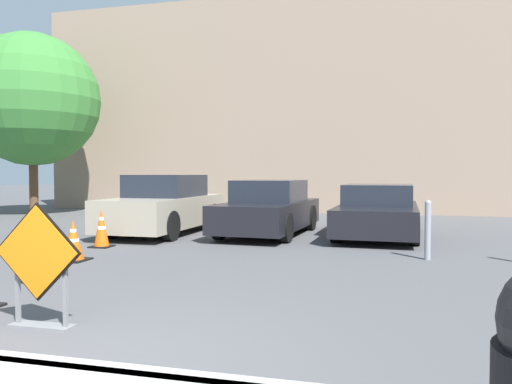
{
  "coord_description": "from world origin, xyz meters",
  "views": [
    {
      "loc": [
        2.4,
        -3.22,
        1.56
      ],
      "look_at": [
        -1.15,
        10.63,
        1.03
      ],
      "focal_mm": 35.0,
      "sensor_mm": 36.0,
      "label": 1
    }
  ],
  "objects_px": {
    "bollard_nearest": "(428,228)",
    "traffic_cone_second": "(38,260)",
    "traffic_cone_fourth": "(102,228)",
    "parked_car_second": "(269,209)",
    "road_closed_sign": "(38,263)",
    "traffic_cone_third": "(73,241)",
    "traffic_cone_fifth": "(126,224)",
    "parked_car_third": "(378,212)",
    "parked_car_nearest": "(165,206)"
  },
  "relations": [
    {
      "from": "traffic_cone_second",
      "to": "road_closed_sign",
      "type": "bearing_deg",
      "value": -51.84
    },
    {
      "from": "traffic_cone_second",
      "to": "bollard_nearest",
      "type": "relative_size",
      "value": 0.58
    },
    {
      "from": "bollard_nearest",
      "to": "traffic_cone_second",
      "type": "bearing_deg",
      "value": -149.82
    },
    {
      "from": "traffic_cone_second",
      "to": "parked_car_nearest",
      "type": "relative_size",
      "value": 0.14
    },
    {
      "from": "traffic_cone_fourth",
      "to": "parked_car_nearest",
      "type": "relative_size",
      "value": 0.18
    },
    {
      "from": "road_closed_sign",
      "to": "bollard_nearest",
      "type": "relative_size",
      "value": 1.17
    },
    {
      "from": "traffic_cone_fifth",
      "to": "parked_car_nearest",
      "type": "xyz_separation_m",
      "value": [
        0.55,
        1.03,
        0.39
      ]
    },
    {
      "from": "traffic_cone_fourth",
      "to": "bollard_nearest",
      "type": "xyz_separation_m",
      "value": [
        6.56,
        0.08,
        0.17
      ]
    },
    {
      "from": "traffic_cone_fifth",
      "to": "parked_car_third",
      "type": "bearing_deg",
      "value": 15.97
    },
    {
      "from": "parked_car_second",
      "to": "parked_car_third",
      "type": "distance_m",
      "value": 2.72
    },
    {
      "from": "traffic_cone_second",
      "to": "bollard_nearest",
      "type": "xyz_separation_m",
      "value": [
        5.63,
        3.27,
        0.26
      ]
    },
    {
      "from": "parked_car_nearest",
      "to": "parked_car_third",
      "type": "distance_m",
      "value": 5.45
    },
    {
      "from": "traffic_cone_third",
      "to": "parked_car_third",
      "type": "bearing_deg",
      "value": 43.22
    },
    {
      "from": "traffic_cone_second",
      "to": "parked_car_nearest",
      "type": "distance_m",
      "value": 5.89
    },
    {
      "from": "traffic_cone_fourth",
      "to": "parked_car_second",
      "type": "height_order",
      "value": "parked_car_second"
    },
    {
      "from": "traffic_cone_fifth",
      "to": "parked_car_nearest",
      "type": "distance_m",
      "value": 1.23
    },
    {
      "from": "parked_car_nearest",
      "to": "bollard_nearest",
      "type": "height_order",
      "value": "parked_car_nearest"
    },
    {
      "from": "road_closed_sign",
      "to": "traffic_cone_fifth",
      "type": "xyz_separation_m",
      "value": [
        -2.73,
        6.71,
        -0.34
      ]
    },
    {
      "from": "traffic_cone_second",
      "to": "traffic_cone_third",
      "type": "height_order",
      "value": "traffic_cone_third"
    },
    {
      "from": "road_closed_sign",
      "to": "traffic_cone_third",
      "type": "xyz_separation_m",
      "value": [
        -2.01,
        3.5,
        -0.3
      ]
    },
    {
      "from": "traffic_cone_second",
      "to": "parked_car_third",
      "type": "bearing_deg",
      "value": 54.09
    },
    {
      "from": "traffic_cone_third",
      "to": "parked_car_second",
      "type": "distance_m",
      "value": 5.28
    },
    {
      "from": "road_closed_sign",
      "to": "parked_car_nearest",
      "type": "height_order",
      "value": "parked_car_nearest"
    },
    {
      "from": "traffic_cone_second",
      "to": "traffic_cone_fifth",
      "type": "bearing_deg",
      "value": 104.45
    },
    {
      "from": "traffic_cone_fourth",
      "to": "traffic_cone_fifth",
      "type": "height_order",
      "value": "traffic_cone_fourth"
    },
    {
      "from": "traffic_cone_fifth",
      "to": "parked_car_second",
      "type": "relative_size",
      "value": 0.15
    },
    {
      "from": "traffic_cone_second",
      "to": "traffic_cone_fourth",
      "type": "xyz_separation_m",
      "value": [
        -0.93,
        3.2,
        0.1
      ]
    },
    {
      "from": "traffic_cone_third",
      "to": "parked_car_third",
      "type": "relative_size",
      "value": 0.16
    },
    {
      "from": "traffic_cone_second",
      "to": "parked_car_nearest",
      "type": "height_order",
      "value": "parked_car_nearest"
    },
    {
      "from": "parked_car_third",
      "to": "traffic_cone_fifth",
      "type": "bearing_deg",
      "value": 18.25
    },
    {
      "from": "parked_car_second",
      "to": "bollard_nearest",
      "type": "relative_size",
      "value": 4.05
    },
    {
      "from": "road_closed_sign",
      "to": "traffic_cone_second",
      "type": "distance_m",
      "value": 2.44
    },
    {
      "from": "traffic_cone_fifth",
      "to": "traffic_cone_fourth",
      "type": "bearing_deg",
      "value": -79.17
    },
    {
      "from": "traffic_cone_third",
      "to": "parked_car_third",
      "type": "height_order",
      "value": "parked_car_third"
    },
    {
      "from": "parked_car_nearest",
      "to": "parked_car_third",
      "type": "relative_size",
      "value": 0.98
    },
    {
      "from": "road_closed_sign",
      "to": "traffic_cone_third",
      "type": "bearing_deg",
      "value": 119.86
    },
    {
      "from": "traffic_cone_third",
      "to": "traffic_cone_fifth",
      "type": "distance_m",
      "value": 3.29
    },
    {
      "from": "traffic_cone_fourth",
      "to": "traffic_cone_fifth",
      "type": "bearing_deg",
      "value": 100.83
    },
    {
      "from": "parked_car_second",
      "to": "bollard_nearest",
      "type": "distance_m",
      "value": 4.66
    },
    {
      "from": "traffic_cone_third",
      "to": "traffic_cone_fourth",
      "type": "xyz_separation_m",
      "value": [
        -0.42,
        1.6,
        0.05
      ]
    },
    {
      "from": "traffic_cone_fourth",
      "to": "parked_car_second",
      "type": "xyz_separation_m",
      "value": [
        2.95,
        3.02,
        0.25
      ]
    },
    {
      "from": "road_closed_sign",
      "to": "traffic_cone_fourth",
      "type": "relative_size",
      "value": 1.53
    },
    {
      "from": "road_closed_sign",
      "to": "parked_car_third",
      "type": "bearing_deg",
      "value": 69.02
    },
    {
      "from": "parked_car_nearest",
      "to": "traffic_cone_third",
      "type": "bearing_deg",
      "value": 93.09
    },
    {
      "from": "parked_car_nearest",
      "to": "traffic_cone_fifth",
      "type": "bearing_deg",
      "value": 62.6
    },
    {
      "from": "traffic_cone_second",
      "to": "traffic_cone_third",
      "type": "bearing_deg",
      "value": 107.86
    },
    {
      "from": "road_closed_sign",
      "to": "traffic_cone_fourth",
      "type": "bearing_deg",
      "value": 115.43
    },
    {
      "from": "traffic_cone_third",
      "to": "traffic_cone_second",
      "type": "bearing_deg",
      "value": -72.14
    },
    {
      "from": "traffic_cone_fourth",
      "to": "bollard_nearest",
      "type": "height_order",
      "value": "bollard_nearest"
    },
    {
      "from": "road_closed_sign",
      "to": "traffic_cone_second",
      "type": "height_order",
      "value": "road_closed_sign"
    }
  ]
}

